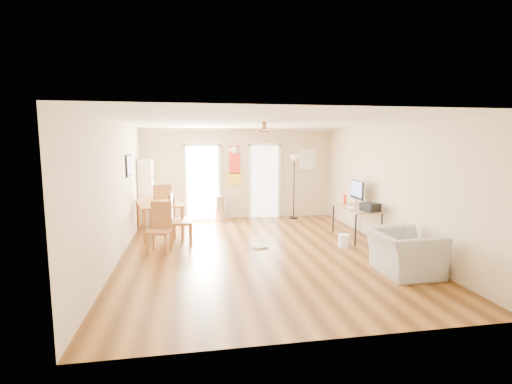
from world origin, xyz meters
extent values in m
plane|color=brown|center=(0.00, 0.00, 0.00)|extent=(7.00, 7.00, 0.00)
cube|color=red|center=(-0.13, 3.48, 1.55)|extent=(0.46, 0.03, 1.10)
cube|color=white|center=(2.05, 3.47, 1.70)|extent=(0.50, 0.04, 0.60)
cube|color=black|center=(-2.73, 1.40, 1.70)|extent=(0.04, 0.66, 0.48)
cylinder|color=silver|center=(-0.58, 3.21, 0.36)|extent=(0.35, 0.35, 0.71)
cube|color=silver|center=(2.20, 0.66, 0.73)|extent=(0.20, 0.41, 0.01)
cube|color=black|center=(2.45, 0.20, 0.82)|extent=(0.40, 0.43, 0.18)
cylinder|color=red|center=(2.30, 1.23, 0.84)|extent=(0.08, 0.08, 0.23)
cylinder|color=white|center=(1.81, 0.06, 0.13)|extent=(0.25, 0.25, 0.27)
cylinder|color=silver|center=(2.14, -1.09, 0.14)|extent=(0.32, 0.32, 0.29)
cube|color=#A3A29D|center=(0.04, 0.27, 0.02)|extent=(0.31, 0.28, 0.04)
imported|color=#9C9C97|center=(2.15, -1.64, 0.36)|extent=(0.98, 1.12, 0.73)
camera|label=1|loc=(-1.38, -7.30, 2.23)|focal=26.42mm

